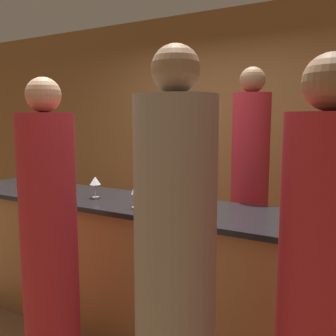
{
  "coord_description": "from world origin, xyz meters",
  "views": [
    {
      "loc": [
        1.61,
        -2.21,
        1.6
      ],
      "look_at": [
        0.28,
        0.1,
        1.25
      ],
      "focal_mm": 40.0,
      "sensor_mm": 36.0,
      "label": 1
    }
  ],
  "objects_px": {
    "bartender": "(249,201)",
    "guest_3": "(319,320)",
    "guest_1": "(50,247)",
    "guest_2": "(175,281)",
    "wine_bottle_0": "(195,185)"
  },
  "relations": [
    {
      "from": "guest_1",
      "to": "bartender",
      "type": "bearing_deg",
      "value": 61.65
    },
    {
      "from": "guest_2",
      "to": "bartender",
      "type": "bearing_deg",
      "value": 95.46
    },
    {
      "from": "guest_2",
      "to": "guest_3",
      "type": "relative_size",
      "value": 1.04
    },
    {
      "from": "guest_2",
      "to": "guest_3",
      "type": "xyz_separation_m",
      "value": [
        0.59,
        0.03,
        -0.03
      ]
    },
    {
      "from": "bartender",
      "to": "guest_1",
      "type": "xyz_separation_m",
      "value": [
        -0.75,
        -1.39,
        -0.09
      ]
    },
    {
      "from": "guest_3",
      "to": "wine_bottle_0",
      "type": "xyz_separation_m",
      "value": [
        -1.01,
        1.04,
        0.26
      ]
    },
    {
      "from": "guest_1",
      "to": "guest_2",
      "type": "xyz_separation_m",
      "value": [
        0.89,
        -0.1,
        0.03
      ]
    },
    {
      "from": "bartender",
      "to": "guest_3",
      "type": "height_order",
      "value": "bartender"
    },
    {
      "from": "guest_2",
      "to": "wine_bottle_0",
      "type": "height_order",
      "value": "guest_2"
    },
    {
      "from": "guest_2",
      "to": "wine_bottle_0",
      "type": "relative_size",
      "value": 6.49
    },
    {
      "from": "guest_1",
      "to": "guest_2",
      "type": "distance_m",
      "value": 0.9
    },
    {
      "from": "bartender",
      "to": "guest_3",
      "type": "xyz_separation_m",
      "value": [
        0.74,
        -1.46,
        -0.09
      ]
    },
    {
      "from": "guest_1",
      "to": "guest_3",
      "type": "relative_size",
      "value": 1.0
    },
    {
      "from": "bartender",
      "to": "guest_2",
      "type": "bearing_deg",
      "value": 95.46
    },
    {
      "from": "guest_2",
      "to": "guest_3",
      "type": "height_order",
      "value": "guest_2"
    }
  ]
}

